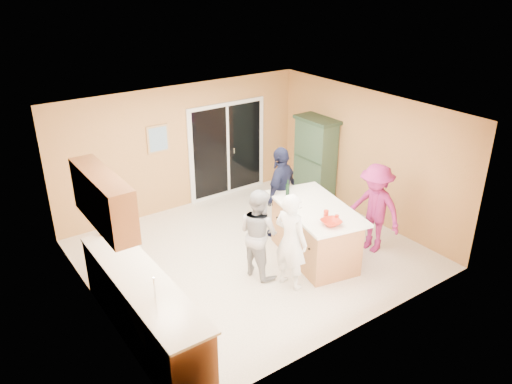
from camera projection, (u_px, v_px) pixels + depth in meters
floor at (252, 254)px, 8.96m from camera, size 5.50×5.50×0.00m
ceiling at (252, 113)px, 7.88m from camera, size 5.50×5.00×0.10m
wall_back at (183, 148)px, 10.28m from camera, size 5.50×0.10×2.60m
wall_front at (360, 251)px, 6.56m from camera, size 5.50×0.10×2.60m
wall_left at (91, 234)px, 6.98m from camera, size 0.10×5.00×2.60m
wall_right at (366, 155)px, 9.86m from camera, size 0.10×5.00×2.60m
left_cabinet_run at (148, 314)px, 6.71m from camera, size 0.65×3.05×1.24m
upper_cabinets at (103, 199)px, 6.69m from camera, size 0.35×1.60×0.75m
sliding_door at (227, 150)px, 10.91m from camera, size 1.90×0.07×2.10m
framed_picture at (158, 139)px, 9.85m from camera, size 0.46×0.04×0.56m
kitchen_island at (315, 234)px, 8.69m from camera, size 1.39×2.06×1.00m
green_hutch at (315, 160)px, 10.79m from camera, size 0.52×0.99×1.82m
woman_white at (291, 241)px, 7.77m from camera, size 0.52×0.67×1.63m
woman_grey at (259, 233)px, 8.11m from camera, size 0.69×0.82×1.53m
woman_navy at (281, 192)px, 9.28m from camera, size 1.12×0.86×1.77m
woman_magenta at (375, 208)px, 8.80m from camera, size 0.74×1.13×1.64m
serving_bowl at (331, 223)px, 7.86m from camera, size 0.35×0.35×0.08m
tulip_vase at (101, 224)px, 7.60m from camera, size 0.24×0.19×0.41m
tumbler_near at (337, 218)px, 7.98m from camera, size 0.08×0.08×0.10m
tumbler_far at (326, 214)px, 8.09m from camera, size 0.11×0.11×0.12m
wine_bottle at (288, 190)px, 8.81m from camera, size 0.07×0.07×0.30m
white_plate at (295, 206)px, 8.47m from camera, size 0.29×0.29×0.02m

